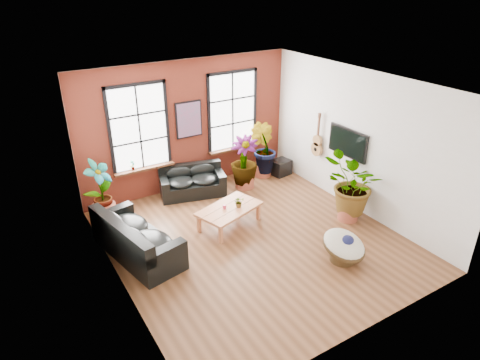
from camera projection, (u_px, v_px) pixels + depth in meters
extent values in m
cube|color=brown|center=(254.00, 240.00, 9.68)|extent=(6.00, 6.50, 0.02)
cube|color=white|center=(256.00, 85.00, 8.13)|extent=(6.00, 6.50, 0.02)
cube|color=maroon|center=(188.00, 126.00, 11.40)|extent=(6.00, 0.02, 3.50)
cube|color=silver|center=(374.00, 246.00, 6.41)|extent=(6.00, 0.02, 3.50)
cube|color=silver|center=(112.00, 207.00, 7.49)|extent=(0.02, 6.50, 3.50)
cube|color=silver|center=(359.00, 142.00, 10.32)|extent=(0.02, 6.50, 3.50)
cube|color=white|center=(139.00, 128.00, 10.63)|extent=(1.40, 0.02, 2.10)
cube|color=#422112|center=(145.00, 169.00, 11.05)|extent=(1.60, 0.22, 0.06)
cube|color=white|center=(233.00, 111.00, 11.90)|extent=(1.40, 0.02, 2.10)
cube|color=#422112|center=(234.00, 148.00, 12.32)|extent=(1.60, 0.22, 0.06)
cube|color=black|center=(193.00, 188.00, 11.56)|extent=(1.87, 1.24, 0.39)
cube|color=black|center=(190.00, 170.00, 11.66)|extent=(1.70, 0.63, 0.40)
cube|color=black|center=(164.00, 182.00, 11.23)|extent=(0.41, 0.86, 0.20)
cube|color=black|center=(219.00, 174.00, 11.62)|extent=(0.41, 0.86, 0.20)
ellipsoid|color=black|center=(180.00, 182.00, 11.32)|extent=(0.87, 0.86, 0.22)
ellipsoid|color=black|center=(179.00, 173.00, 11.47)|extent=(0.75, 0.40, 0.38)
ellipsoid|color=black|center=(204.00, 179.00, 11.49)|extent=(0.87, 0.86, 0.22)
ellipsoid|color=black|center=(202.00, 170.00, 11.64)|extent=(0.75, 0.40, 0.38)
cube|color=black|center=(138.00, 245.00, 9.07)|extent=(1.40, 2.43, 0.45)
cube|color=black|center=(120.00, 234.00, 8.65)|extent=(0.70, 2.28, 0.46)
cube|color=black|center=(164.00, 253.00, 8.26)|extent=(0.98, 0.42, 0.23)
cube|color=black|center=(113.00, 214.00, 9.60)|extent=(0.98, 0.42, 0.23)
ellipsoid|color=black|center=(151.00, 242.00, 8.68)|extent=(0.99, 1.14, 0.25)
ellipsoid|color=black|center=(138.00, 241.00, 8.44)|extent=(0.45, 1.03, 0.44)
ellipsoid|color=black|center=(128.00, 225.00, 9.28)|extent=(0.99, 1.14, 0.25)
ellipsoid|color=black|center=(115.00, 223.00, 9.04)|extent=(0.45, 1.03, 0.44)
cube|color=#C47246|center=(229.00, 209.00, 10.02)|extent=(1.70, 1.28, 0.06)
cube|color=#422112|center=(234.00, 210.00, 9.92)|extent=(1.44, 0.46, 0.00)
cube|color=#422112|center=(225.00, 206.00, 10.09)|extent=(1.44, 0.46, 0.00)
cube|color=#C47246|center=(221.00, 235.00, 9.47)|extent=(0.09, 0.09, 0.42)
cube|color=#C47246|center=(258.00, 212.00, 10.37)|extent=(0.09, 0.09, 0.42)
cube|color=#C47246|center=(199.00, 224.00, 9.87)|extent=(0.09, 0.09, 0.42)
cube|color=#C47246|center=(237.00, 203.00, 10.78)|extent=(0.09, 0.09, 0.42)
cylinder|color=#DE3758|center=(224.00, 207.00, 9.94)|extent=(0.11, 0.11, 0.10)
cylinder|color=#453018|center=(343.00, 256.00, 8.94)|extent=(0.69, 0.69, 0.21)
torus|color=#453018|center=(344.00, 246.00, 8.83)|extent=(1.20, 1.20, 0.42)
ellipsoid|color=beige|center=(344.00, 244.00, 8.80)|extent=(1.17, 1.20, 0.57)
ellipsoid|color=#14163E|center=(347.00, 240.00, 8.73)|extent=(0.43, 0.40, 0.16)
cube|color=black|center=(189.00, 119.00, 11.26)|extent=(0.74, 0.04, 0.98)
cube|color=#0C7F8C|center=(189.00, 120.00, 11.24)|extent=(0.66, 0.02, 0.90)
cube|color=black|center=(348.00, 143.00, 10.56)|extent=(0.06, 1.25, 0.72)
cube|color=black|center=(347.00, 143.00, 10.55)|extent=(0.01, 1.15, 0.62)
cylinder|color=#B27F4C|center=(317.00, 149.00, 11.57)|extent=(0.09, 0.38, 0.38)
cylinder|color=#B27F4C|center=(317.00, 140.00, 11.46)|extent=(0.09, 0.30, 0.30)
cylinder|color=black|center=(317.00, 149.00, 11.57)|extent=(0.09, 0.11, 0.11)
cube|color=#422112|center=(319.00, 127.00, 11.30)|extent=(0.04, 0.05, 0.55)
cube|color=#422112|center=(320.00, 116.00, 11.16)|extent=(0.06, 0.06, 0.14)
cube|color=black|center=(281.00, 167.00, 12.69)|extent=(0.60, 0.53, 0.45)
cylinder|color=#A34B35|center=(105.00, 212.00, 10.37)|extent=(0.73, 0.73, 0.42)
cylinder|color=#A34B35|center=(262.00, 170.00, 12.64)|extent=(0.66, 0.66, 0.37)
cylinder|color=#A34B35|center=(348.00, 213.00, 10.39)|extent=(0.63, 0.63, 0.35)
cylinder|color=#A34B35|center=(245.00, 181.00, 11.96)|extent=(0.63, 0.63, 0.38)
imported|color=#225817|center=(100.00, 188.00, 10.09)|extent=(0.91, 0.85, 1.42)
imported|color=#225817|center=(263.00, 149.00, 12.31)|extent=(0.89, 0.97, 1.43)
imported|color=#225817|center=(353.00, 186.00, 10.08)|extent=(1.60, 1.48, 1.50)
imported|color=#225817|center=(244.00, 160.00, 11.69)|extent=(1.05, 1.05, 1.34)
imported|color=#225817|center=(239.00, 202.00, 9.98)|extent=(0.29, 0.26, 0.26)
imported|color=#225817|center=(133.00, 165.00, 10.84)|extent=(0.17, 0.17, 0.27)
imported|color=#225817|center=(244.00, 141.00, 12.41)|extent=(0.19, 0.19, 0.27)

